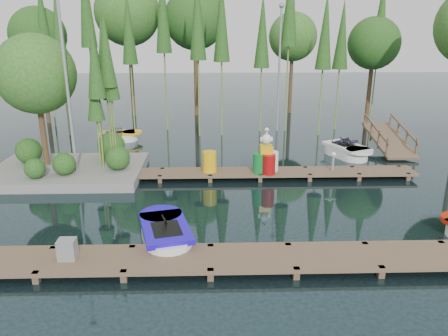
{
  "coord_description": "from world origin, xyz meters",
  "views": [
    {
      "loc": [
        0.06,
        -14.63,
        6.06
      ],
      "look_at": [
        0.5,
        0.5,
        1.1
      ],
      "focal_mm": 35.0,
      "sensor_mm": 36.0,
      "label": 1
    }
  ],
  "objects_px": {
    "boat_blue": "(165,235)",
    "yellow_barrel": "(210,162)",
    "utility_cabinet": "(67,249)",
    "island": "(55,100)",
    "boat_yellow_far": "(119,137)",
    "drum_cluster": "(267,159)"
  },
  "relations": [
    {
      "from": "island",
      "to": "utility_cabinet",
      "type": "height_order",
      "value": "island"
    },
    {
      "from": "island",
      "to": "boat_yellow_far",
      "type": "relative_size",
      "value": 2.64
    },
    {
      "from": "boat_yellow_far",
      "to": "yellow_barrel",
      "type": "height_order",
      "value": "yellow_barrel"
    },
    {
      "from": "boat_yellow_far",
      "to": "boat_blue",
      "type": "bearing_deg",
      "value": -63.57
    },
    {
      "from": "utility_cabinet",
      "to": "yellow_barrel",
      "type": "bearing_deg",
      "value": 62.47
    },
    {
      "from": "boat_blue",
      "to": "utility_cabinet",
      "type": "xyz_separation_m",
      "value": [
        -2.38,
        -1.33,
        0.3
      ]
    },
    {
      "from": "island",
      "to": "boat_blue",
      "type": "bearing_deg",
      "value": -52.33
    },
    {
      "from": "island",
      "to": "drum_cluster",
      "type": "relative_size",
      "value": 3.63
    },
    {
      "from": "island",
      "to": "utility_cabinet",
      "type": "distance_m",
      "value": 8.62
    },
    {
      "from": "boat_blue",
      "to": "utility_cabinet",
      "type": "distance_m",
      "value": 2.74
    },
    {
      "from": "boat_yellow_far",
      "to": "island",
      "type": "bearing_deg",
      "value": -93.67
    },
    {
      "from": "boat_blue",
      "to": "yellow_barrel",
      "type": "height_order",
      "value": "yellow_barrel"
    },
    {
      "from": "utility_cabinet",
      "to": "yellow_barrel",
      "type": "height_order",
      "value": "yellow_barrel"
    },
    {
      "from": "boat_yellow_far",
      "to": "drum_cluster",
      "type": "relative_size",
      "value": 1.38
    },
    {
      "from": "boat_blue",
      "to": "drum_cluster",
      "type": "height_order",
      "value": "drum_cluster"
    },
    {
      "from": "boat_blue",
      "to": "boat_yellow_far",
      "type": "relative_size",
      "value": 1.2
    },
    {
      "from": "yellow_barrel",
      "to": "utility_cabinet",
      "type": "bearing_deg",
      "value": -117.53
    },
    {
      "from": "utility_cabinet",
      "to": "yellow_barrel",
      "type": "distance_m",
      "value": 7.9
    },
    {
      "from": "drum_cluster",
      "to": "utility_cabinet",
      "type": "bearing_deg",
      "value": -131.14
    },
    {
      "from": "boat_blue",
      "to": "utility_cabinet",
      "type": "relative_size",
      "value": 5.62
    },
    {
      "from": "yellow_barrel",
      "to": "boat_blue",
      "type": "bearing_deg",
      "value": -102.64
    },
    {
      "from": "boat_blue",
      "to": "drum_cluster",
      "type": "distance_m",
      "value": 6.62
    }
  ]
}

